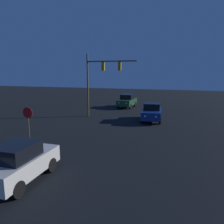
# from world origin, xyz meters

# --- Properties ---
(car_near) EXTENTS (1.92, 3.98, 1.80)m
(car_near) POSITION_xyz_m (-2.13, 6.01, 0.90)
(car_near) COLOR beige
(car_near) RESTS_ON ground_plane
(car_mid) EXTENTS (2.09, 4.05, 1.80)m
(car_mid) POSITION_xyz_m (2.02, 20.24, 0.90)
(car_mid) COLOR navy
(car_mid) RESTS_ON ground_plane
(car_far) EXTENTS (2.09, 4.05, 1.80)m
(car_far) POSITION_xyz_m (-2.33, 27.80, 0.90)
(car_far) COLOR #1E4728
(car_far) RESTS_ON ground_plane
(traffic_signal_mast) EXTENTS (5.46, 0.30, 6.77)m
(traffic_signal_mast) POSITION_xyz_m (-3.65, 20.44, 4.51)
(traffic_signal_mast) COLOR brown
(traffic_signal_mast) RESTS_ON ground_plane
(stop_sign) EXTENTS (0.78, 0.07, 2.46)m
(stop_sign) POSITION_xyz_m (-5.52, 11.05, 1.73)
(stop_sign) COLOR brown
(stop_sign) RESTS_ON ground_plane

